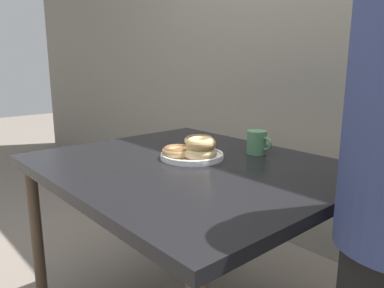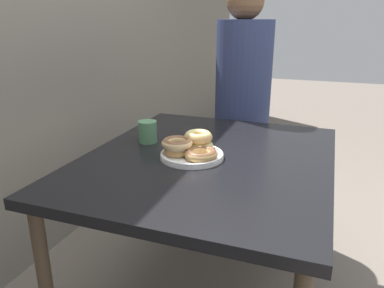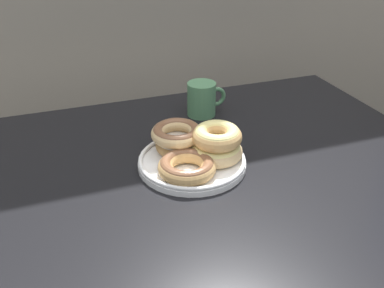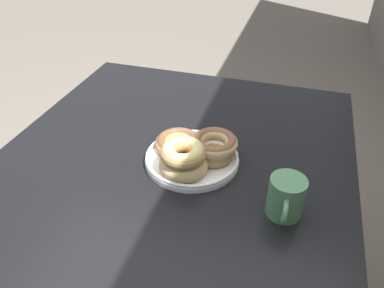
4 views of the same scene
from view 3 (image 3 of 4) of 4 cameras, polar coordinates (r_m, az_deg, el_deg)
The scene contains 3 objects.
dining_table at distance 1.04m, azimuth 3.34°, elevation -7.18°, with size 1.19×0.99×0.74m.
donut_plate at distance 1.02m, azimuth 0.45°, elevation -0.81°, with size 0.26×0.28×0.10m.
coffee_mug at distance 1.26m, azimuth 1.38°, elevation 6.07°, with size 0.12×0.08×0.10m.
Camera 3 is at (-0.34, -0.65, 1.29)m, focal length 40.00 mm.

